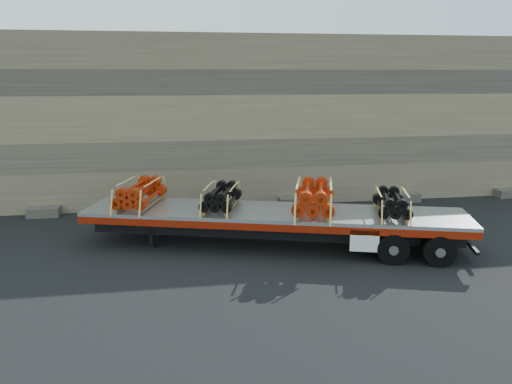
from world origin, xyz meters
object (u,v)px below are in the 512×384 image
bundle_rear (392,204)px  bundle_midrear (314,198)px  bundle_front (140,194)px  bundle_midfront (221,198)px  trailer (273,229)px

bundle_rear → bundle_midrear: bearing=180.0°
bundle_front → bundle_midrear: (5.41, -1.65, 0.05)m
bundle_midrear → bundle_rear: size_ratio=1.27×
bundle_midrear → bundle_rear: bundle_midrear is taller
bundle_midrear → bundle_midfront: bearing=-180.0°
bundle_front → trailer: bearing=0.0°
bundle_front → bundle_midfront: bearing=0.0°
bundle_front → bundle_rear: bundle_front is taller
trailer → bundle_midfront: 1.93m
bundle_midfront → bundle_midrear: bundle_midrear is taller
bundle_front → bundle_midrear: size_ratio=0.90×
bundle_midfront → bundle_midrear: size_ratio=0.81×
bundle_front → bundle_midrear: 5.66m
bundle_midfront → bundle_rear: (5.08, -1.55, -0.01)m
bundle_midfront → bundle_front: bearing=180.0°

